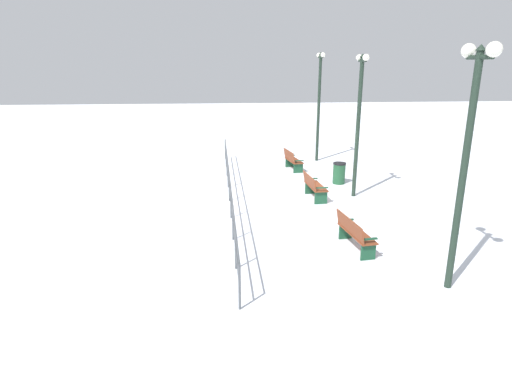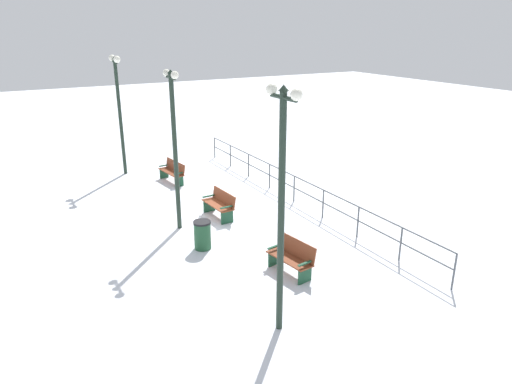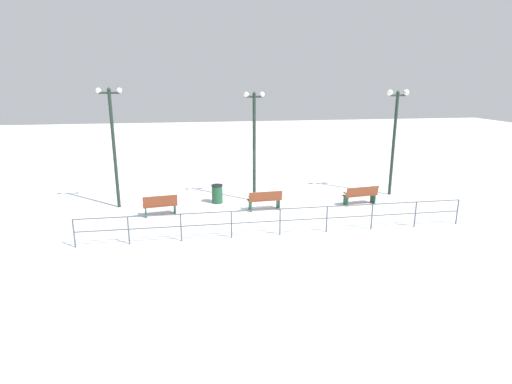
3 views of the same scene
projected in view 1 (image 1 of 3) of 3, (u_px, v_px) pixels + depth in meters
The scene contains 9 objects.
ground_plane at pixel (318, 198), 15.80m from camera, with size 80.00×80.00×0.00m, color white.
bench_nearest at pixel (354, 232), 11.37m from camera, with size 0.68×1.65×0.88m.
bench_second at pixel (314, 186), 15.65m from camera, with size 0.65×1.51×0.90m.
bench_third at pixel (292, 160), 19.92m from camera, with size 0.75×1.47×0.92m.
lamppost_near at pixel (469, 136), 8.59m from camera, with size 0.28×1.11×5.12m.
lamppost_middle at pixel (359, 112), 15.23m from camera, with size 0.23×0.94×5.07m.
lamppost_far at pixel (319, 96), 21.11m from camera, with size 0.23×1.08×5.27m.
waterfront_railing at pixel (229, 182), 15.33m from camera, with size 0.05×14.40×1.03m.
trash_bin at pixel (339, 173), 17.66m from camera, with size 0.52×0.52×0.87m.
Camera 1 is at (-3.58, -14.82, 4.73)m, focal length 30.33 mm.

